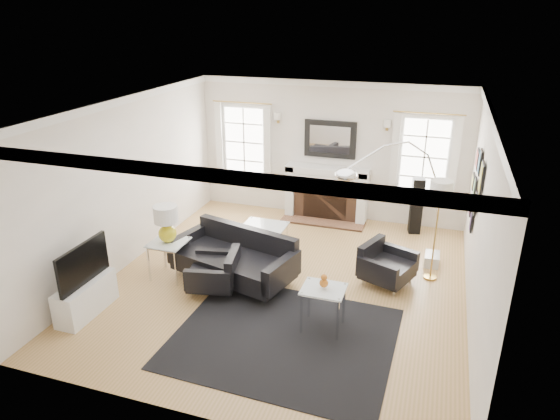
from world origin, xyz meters
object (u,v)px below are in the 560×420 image
(sofa, at_px, (236,259))
(armchair_right, at_px, (385,265))
(gourd_lamp, at_px, (166,221))
(arc_floor_lamp, at_px, (394,203))
(fireplace, at_px, (326,194))
(armchair_left, at_px, (217,273))
(coffee_table, at_px, (263,229))

(sofa, height_order, armchair_right, sofa)
(sofa, xyz_separation_m, gourd_lamp, (-1.04, -0.26, 0.62))
(armchair_right, height_order, arc_floor_lamp, arc_floor_lamp)
(sofa, bearing_deg, fireplace, 74.57)
(armchair_left, relative_size, armchair_right, 0.94)
(armchair_right, bearing_deg, fireplace, 123.07)
(armchair_left, xyz_separation_m, armchair_right, (2.43, 1.05, -0.00))
(armchair_left, height_order, arc_floor_lamp, arc_floor_lamp)
(gourd_lamp, bearing_deg, armchair_left, -10.53)
(armchair_left, xyz_separation_m, arc_floor_lamp, (2.46, 1.34, 0.95))
(fireplace, bearing_deg, gourd_lamp, -120.21)
(armchair_right, relative_size, coffee_table, 1.24)
(gourd_lamp, bearing_deg, arc_floor_lamp, 19.12)
(sofa, relative_size, gourd_lamp, 3.53)
(fireplace, bearing_deg, arc_floor_lamp, -52.71)
(armchair_right, relative_size, gourd_lamp, 1.62)
(fireplace, height_order, armchair_right, fireplace)
(armchair_left, bearing_deg, fireplace, 74.28)
(sofa, relative_size, armchair_left, 2.33)
(sofa, distance_m, arc_floor_lamp, 2.65)
(fireplace, relative_size, sofa, 0.79)
(fireplace, distance_m, armchair_left, 3.48)
(armchair_right, bearing_deg, arc_floor_lamp, 83.23)
(armchair_right, xyz_separation_m, coffee_table, (-2.30, 0.69, 0.03))
(fireplace, height_order, sofa, fireplace)
(coffee_table, bearing_deg, armchair_left, -94.15)
(fireplace, relative_size, armchair_right, 1.71)
(sofa, height_order, arc_floor_lamp, arc_floor_lamp)
(fireplace, height_order, gourd_lamp, gourd_lamp)
(fireplace, height_order, armchair_left, fireplace)
(sofa, distance_m, armchair_right, 2.37)
(coffee_table, xyz_separation_m, arc_floor_lamp, (2.34, -0.40, 0.93))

